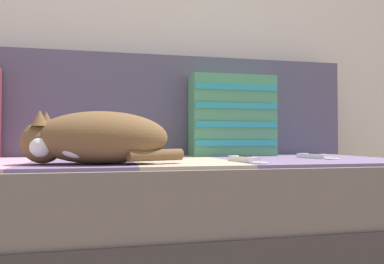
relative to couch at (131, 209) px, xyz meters
The scene contains 6 objects.
couch is the anchor object (origin of this frame).
sofa_backrest 0.54m from the couch, 90.00° to the left, with size 2.08×0.14×0.46m.
throw_pillow_striped 0.62m from the couch, 24.19° to the left, with size 0.38×0.14×0.36m.
sleeping_cat 0.37m from the couch, 118.17° to the right, with size 0.47×0.23×0.16m.
game_remote_near 0.73m from the couch, ahead, with size 0.09×0.19×0.02m.
game_remote_far 0.46m from the couch, 33.49° to the right, with size 0.07×0.21×0.02m.
Camera 1 is at (-0.08, -1.25, 0.43)m, focal length 35.00 mm.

